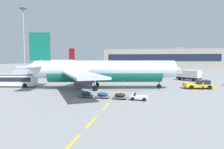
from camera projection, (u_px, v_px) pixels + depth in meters
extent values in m
plane|color=gray|center=(208.00, 82.00, 55.17)|extent=(400.00, 400.00, 0.00)
cube|color=yellow|center=(71.00, 144.00, 15.15)|extent=(0.24, 4.00, 0.01)
cube|color=yellow|center=(92.00, 122.00, 20.71)|extent=(0.24, 4.00, 0.01)
cube|color=yellow|center=(106.00, 106.00, 27.48)|extent=(0.24, 4.00, 0.01)
cube|color=yellow|center=(113.00, 98.00, 33.22)|extent=(0.24, 4.00, 0.01)
cube|color=yellow|center=(119.00, 92.00, 38.96)|extent=(0.24, 4.00, 0.01)
cube|color=yellow|center=(123.00, 87.00, 45.82)|extent=(0.24, 4.00, 0.01)
cube|color=yellow|center=(126.00, 84.00, 51.67)|extent=(0.24, 4.00, 0.01)
cube|color=yellow|center=(129.00, 81.00, 58.46)|extent=(0.24, 4.00, 0.01)
cube|color=yellow|center=(131.00, 79.00, 64.47)|extent=(0.24, 4.00, 0.01)
cube|color=yellow|center=(133.00, 77.00, 71.41)|extent=(0.24, 4.00, 0.01)
cube|color=yellow|center=(134.00, 76.00, 77.60)|extent=(0.24, 4.00, 0.01)
cube|color=yellow|center=(135.00, 74.00, 84.17)|extent=(0.24, 4.00, 0.01)
cube|color=yellow|center=(136.00, 73.00, 91.41)|extent=(0.24, 4.00, 0.01)
cube|color=yellow|center=(137.00, 72.00, 97.47)|extent=(0.24, 4.00, 0.01)
cube|color=yellow|center=(138.00, 71.00, 104.34)|extent=(0.24, 4.00, 0.01)
cube|color=#B21414|center=(121.00, 90.00, 41.60)|extent=(8.00, 0.40, 0.01)
cylinder|color=silver|center=(105.00, 69.00, 43.13)|extent=(30.24, 9.94, 3.80)
cylinder|color=#0F604C|center=(105.00, 74.00, 43.21)|extent=(24.69, 8.49, 3.50)
cone|color=silver|center=(174.00, 69.00, 43.46)|extent=(4.19, 4.37, 3.72)
cone|color=silver|center=(32.00, 67.00, 42.75)|extent=(4.78, 4.03, 3.23)
cube|color=#192333|center=(169.00, 66.00, 43.38)|extent=(2.15, 3.12, 0.60)
cube|color=#0F604C|center=(40.00, 47.00, 42.44)|extent=(4.38, 1.26, 6.00)
cube|color=silver|center=(42.00, 65.00, 45.94)|extent=(4.45, 6.92, 0.24)
cube|color=silver|center=(31.00, 66.00, 39.56)|extent=(4.45, 6.92, 0.24)
cube|color=#B7BCC6|center=(90.00, 69.00, 51.55)|extent=(6.94, 17.47, 0.36)
cube|color=#B7BCC6|center=(82.00, 75.00, 34.61)|extent=(12.92, 17.03, 0.36)
cylinder|color=#4C4F54|center=(89.00, 76.00, 48.67)|extent=(3.57, 2.72, 2.10)
cylinder|color=black|center=(95.00, 76.00, 48.71)|extent=(0.49, 1.77, 1.79)
cylinder|color=#4C4F54|center=(83.00, 81.00, 37.71)|extent=(3.57, 2.72, 2.10)
cylinder|color=black|center=(92.00, 81.00, 37.75)|extent=(0.49, 1.77, 1.79)
cylinder|color=gray|center=(159.00, 80.00, 43.58)|extent=(0.28, 0.28, 2.67)
cylinder|color=black|center=(159.00, 86.00, 43.69)|extent=(1.03, 0.48, 0.99)
cylinder|color=gray|center=(97.00, 79.00, 45.87)|extent=(0.28, 0.28, 2.61)
cylinder|color=black|center=(97.00, 85.00, 46.32)|extent=(1.15, 0.57, 1.10)
cylinder|color=black|center=(97.00, 85.00, 45.62)|extent=(1.15, 0.57, 1.10)
cylinder|color=gray|center=(95.00, 82.00, 40.69)|extent=(0.28, 0.28, 2.61)
cylinder|color=black|center=(95.00, 88.00, 41.14)|extent=(1.15, 0.57, 1.10)
cylinder|color=black|center=(95.00, 88.00, 40.44)|extent=(1.15, 0.57, 1.10)
cube|color=yellow|center=(198.00, 85.00, 43.86)|extent=(6.35, 3.67, 0.60)
cube|color=#192333|center=(203.00, 82.00, 43.77)|extent=(2.69, 2.46, 0.90)
cube|color=yellow|center=(186.00, 83.00, 43.92)|extent=(1.07, 2.60, 0.24)
sphere|color=orange|center=(203.00, 80.00, 43.72)|extent=(0.16, 0.16, 0.16)
cylinder|color=black|center=(192.00, 87.00, 42.55)|extent=(0.95, 0.53, 0.90)
cylinder|color=black|center=(187.00, 86.00, 45.34)|extent=(0.95, 0.53, 0.90)
cylinder|color=black|center=(210.00, 87.00, 42.42)|extent=(0.95, 0.53, 0.90)
cylinder|color=black|center=(204.00, 86.00, 45.21)|extent=(0.95, 0.53, 0.90)
cylinder|color=white|center=(57.00, 63.00, 111.34)|extent=(27.47, 18.16, 3.74)
cylinder|color=maroon|center=(57.00, 65.00, 111.42)|extent=(22.56, 15.12, 3.44)
cone|color=white|center=(43.00, 63.00, 121.01)|extent=(4.82, 4.90, 3.67)
cone|color=white|center=(74.00, 63.00, 101.17)|extent=(5.17, 4.83, 3.18)
cube|color=#192333|center=(44.00, 62.00, 120.29)|extent=(2.77, 3.22, 0.59)
cube|color=maroon|center=(72.00, 54.00, 101.96)|extent=(3.92, 2.49, 5.91)
cube|color=white|center=(68.00, 62.00, 99.45)|extent=(5.89, 7.03, 0.24)
cube|color=white|center=(78.00, 62.00, 104.20)|extent=(5.89, 7.03, 0.24)
cube|color=#B7BCC6|center=(47.00, 64.00, 102.52)|extent=(15.80, 14.45, 0.35)
cube|color=#B7BCC6|center=(73.00, 64.00, 115.12)|extent=(7.82, 17.32, 0.35)
cylinder|color=#4C4F54|center=(52.00, 67.00, 104.76)|extent=(3.76, 3.37, 2.07)
cylinder|color=black|center=(51.00, 67.00, 105.79)|extent=(0.99, 1.58, 1.76)
cylinder|color=#4C4F54|center=(69.00, 66.00, 112.91)|extent=(3.76, 3.37, 2.07)
cylinder|color=black|center=(67.00, 66.00, 113.94)|extent=(0.99, 1.58, 1.76)
cylinder|color=gray|center=(46.00, 67.00, 119.18)|extent=(0.28, 0.28, 2.62)
cylinder|color=black|center=(46.00, 69.00, 119.28)|extent=(0.98, 0.73, 0.97)
cylinder|color=gray|center=(55.00, 68.00, 108.31)|extent=(0.28, 0.28, 2.57)
cylinder|color=black|center=(54.00, 70.00, 108.15)|extent=(1.11, 0.84, 1.08)
cylinder|color=black|center=(55.00, 70.00, 108.67)|extent=(1.11, 0.84, 1.08)
cylinder|color=gray|center=(63.00, 67.00, 112.17)|extent=(0.28, 0.28, 2.57)
cylinder|color=black|center=(62.00, 70.00, 112.01)|extent=(1.11, 0.84, 1.08)
cylinder|color=black|center=(63.00, 70.00, 112.53)|extent=(1.11, 0.84, 1.08)
cube|color=silver|center=(10.00, 80.00, 46.48)|extent=(12.27, 4.44, 2.70)
cube|color=#192333|center=(10.00, 79.00, 46.46)|extent=(11.32, 4.34, 1.00)
cube|color=black|center=(10.00, 75.00, 46.38)|extent=(12.29, 4.47, 0.20)
cylinder|color=black|center=(30.00, 84.00, 47.76)|extent=(1.04, 0.46, 1.00)
cylinder|color=black|center=(25.00, 86.00, 45.07)|extent=(1.04, 0.46, 1.00)
cube|color=black|center=(189.00, 78.00, 59.74)|extent=(6.90, 6.35, 0.60)
cube|color=silver|center=(182.00, 75.00, 61.46)|extent=(3.30, 3.30, 1.10)
cube|color=#192333|center=(178.00, 74.00, 62.34)|extent=(1.28, 1.51, 0.64)
cube|color=silver|center=(192.00, 74.00, 58.87)|extent=(5.19, 4.91, 2.10)
cylinder|color=black|center=(180.00, 79.00, 60.73)|extent=(0.91, 0.83, 0.96)
cylinder|color=black|center=(184.00, 78.00, 62.24)|extent=(0.91, 0.83, 0.96)
cylinder|color=black|center=(193.00, 80.00, 57.27)|extent=(0.91, 0.83, 0.96)
cylinder|color=black|center=(198.00, 79.00, 58.78)|extent=(0.91, 0.83, 0.96)
cube|color=black|center=(26.00, 78.00, 60.85)|extent=(7.26, 3.34, 0.60)
cube|color=#194799|center=(33.00, 75.00, 60.67)|extent=(2.67, 2.61, 1.10)
cube|color=#192333|center=(36.00, 75.00, 60.60)|extent=(0.32, 1.91, 0.64)
cube|color=#B7BCC6|center=(22.00, 73.00, 60.79)|extent=(5.04, 3.03, 2.10)
cylinder|color=black|center=(34.00, 78.00, 61.95)|extent=(0.99, 0.41, 0.96)
cylinder|color=black|center=(31.00, 79.00, 59.56)|extent=(0.99, 0.41, 0.96)
cylinder|color=black|center=(20.00, 78.00, 62.17)|extent=(0.99, 0.41, 0.96)
cylinder|color=black|center=(16.00, 79.00, 59.78)|extent=(0.99, 0.41, 0.96)
cube|color=silver|center=(139.00, 97.00, 31.47)|extent=(2.71, 1.62, 0.44)
cube|color=black|center=(135.00, 95.00, 31.61)|extent=(0.21, 1.13, 0.56)
cylinder|color=black|center=(145.00, 98.00, 31.91)|extent=(0.57, 0.23, 0.56)
cylinder|color=black|center=(144.00, 100.00, 30.57)|extent=(0.57, 0.23, 0.56)
cylinder|color=black|center=(134.00, 97.00, 32.40)|extent=(0.57, 0.23, 0.56)
cylinder|color=black|center=(133.00, 99.00, 31.06)|extent=(0.57, 0.23, 0.56)
cube|color=slate|center=(120.00, 97.00, 32.32)|extent=(2.52, 1.70, 0.12)
ellipsoid|color=black|center=(120.00, 95.00, 32.29)|extent=(1.92, 1.35, 0.64)
cylinder|color=black|center=(121.00, 97.00, 32.97)|extent=(0.45, 0.18, 0.44)
cylinder|color=black|center=(119.00, 99.00, 31.67)|extent=(0.45, 0.18, 0.44)
cube|color=slate|center=(103.00, 96.00, 33.12)|extent=(2.52, 1.70, 0.12)
ellipsoid|color=navy|center=(103.00, 94.00, 33.09)|extent=(1.92, 1.35, 0.64)
cylinder|color=black|center=(104.00, 96.00, 33.77)|extent=(0.45, 0.18, 0.44)
cylinder|color=black|center=(101.00, 98.00, 32.47)|extent=(0.45, 0.18, 0.44)
cube|color=slate|center=(86.00, 96.00, 33.92)|extent=(2.52, 1.70, 0.12)
ellipsoid|color=navy|center=(86.00, 93.00, 33.89)|extent=(1.92, 1.35, 0.64)
cylinder|color=black|center=(88.00, 95.00, 34.57)|extent=(0.45, 0.18, 0.44)
cylinder|color=black|center=(84.00, 97.00, 33.28)|extent=(0.45, 0.18, 0.44)
cylinder|color=#191E38|center=(203.00, 88.00, 41.63)|extent=(0.16, 0.16, 0.82)
cylinder|color=#191E38|center=(202.00, 88.00, 41.56)|extent=(0.16, 0.16, 0.82)
cube|color=orange|center=(203.00, 85.00, 41.54)|extent=(0.37, 0.53, 0.62)
cube|color=silver|center=(203.00, 85.00, 41.54)|extent=(0.38, 0.54, 0.06)
sphere|color=tan|center=(203.00, 83.00, 41.51)|extent=(0.22, 0.22, 0.22)
cylinder|color=orange|center=(203.00, 84.00, 41.76)|extent=(0.09, 0.09, 0.56)
cylinder|color=orange|center=(203.00, 85.00, 41.31)|extent=(0.09, 0.09, 0.56)
cylinder|color=slate|center=(25.00, 75.00, 75.38)|extent=(0.70, 0.70, 0.60)
cylinder|color=#9EA0A5|center=(24.00, 43.00, 74.43)|extent=(0.36, 0.36, 24.99)
cube|color=#3F3F44|center=(23.00, 9.00, 73.43)|extent=(1.80, 1.80, 0.50)
cube|color=#9E998E|center=(161.00, 59.00, 150.97)|extent=(85.01, 20.24, 13.75)
cube|color=#192333|center=(162.00, 58.00, 140.94)|extent=(78.21, 0.12, 4.95)
cube|color=gray|center=(179.00, 48.00, 148.01)|extent=(6.00, 5.00, 1.60)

